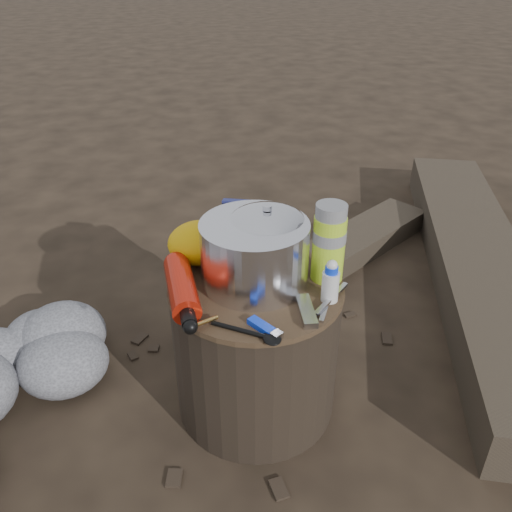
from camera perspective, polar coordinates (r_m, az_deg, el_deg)
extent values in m
plane|color=#2C2218|center=(1.55, 0.00, -15.37)|extent=(60.00, 60.00, 0.00)
cylinder|color=black|center=(1.42, 0.00, -9.83)|extent=(0.43, 0.43, 0.40)
cube|color=#342C21|center=(2.15, 22.75, -0.74)|extent=(0.89, 1.81, 0.15)
cube|color=#342C21|center=(2.14, 8.65, 0.25)|extent=(0.98, 0.74, 0.09)
cylinder|color=silver|center=(1.27, -0.17, 0.33)|extent=(0.26, 0.26, 0.16)
cylinder|color=silver|center=(1.29, 1.18, 1.45)|extent=(0.18, 0.18, 0.18)
cylinder|color=#AAD324|center=(1.28, 7.89, 1.40)|extent=(0.08, 0.08, 0.20)
cylinder|color=black|center=(1.41, 2.99, 2.53)|extent=(0.08, 0.08, 0.11)
ellipsoid|color=#E3A808|center=(1.37, -6.07, 1.42)|extent=(0.17, 0.14, 0.11)
cube|color=navy|center=(1.41, -1.40, 3.27)|extent=(0.11, 0.06, 0.14)
cube|color=#1138DF|center=(1.15, 0.63, -7.59)|extent=(0.07, 0.09, 0.02)
cube|color=#B3B3B8|center=(1.20, 5.47, -5.94)|extent=(0.04, 0.12, 0.02)
cylinder|color=silver|center=(1.23, 8.06, -2.90)|extent=(0.04, 0.04, 0.10)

